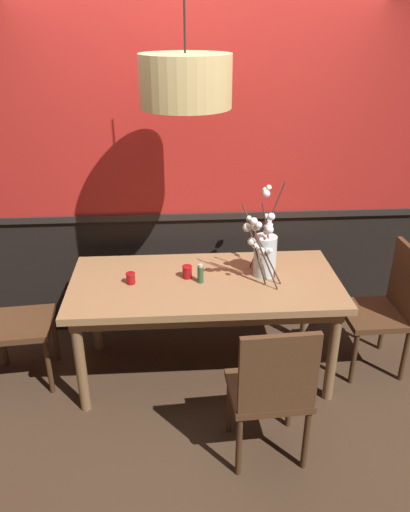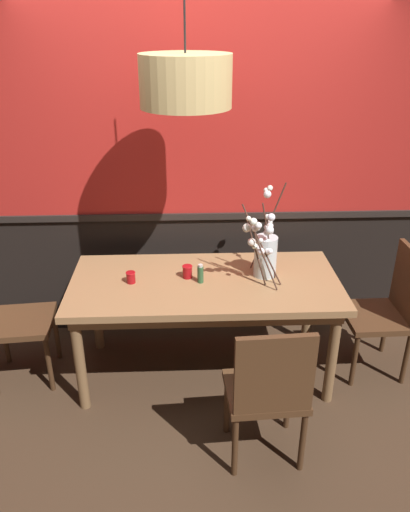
# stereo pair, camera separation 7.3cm
# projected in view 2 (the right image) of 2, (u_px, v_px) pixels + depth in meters

# --- Properties ---
(ground_plane) EXTENTS (24.00, 24.00, 0.00)m
(ground_plane) POSITION_uv_depth(u_px,v_px,m) (205.00, 371.00, 3.74)
(ground_plane) COLOR #422D1E
(back_wall) EXTENTS (4.74, 0.14, 2.71)m
(back_wall) POSITION_uv_depth(u_px,v_px,m) (201.00, 170.00, 3.77)
(back_wall) COLOR black
(back_wall) RESTS_ON ground
(dining_table) EXTENTS (1.84, 0.86, 0.77)m
(dining_table) POSITION_uv_depth(u_px,v_px,m) (205.00, 292.00, 3.44)
(dining_table) COLOR #997047
(dining_table) RESTS_ON ground
(chair_head_east_end) EXTENTS (0.44, 0.45, 0.96)m
(chair_head_east_end) POSITION_uv_depth(u_px,v_px,m) (388.00, 307.00, 3.56)
(chair_head_east_end) COLOR #4C301C
(chair_head_east_end) RESTS_ON ground
(chair_head_west_end) EXTENTS (0.48, 0.47, 0.97)m
(chair_head_west_end) POSITION_uv_depth(u_px,v_px,m) (7.00, 314.00, 3.46)
(chair_head_west_end) COLOR #4C301C
(chair_head_west_end) RESTS_ON ground
(chair_near_side_right) EXTENTS (0.47, 0.42, 0.95)m
(chair_near_side_right) POSITION_uv_depth(u_px,v_px,m) (269.00, 389.00, 2.77)
(chair_near_side_right) COLOR #4C301C
(chair_near_side_right) RESTS_ON ground
(chair_far_side_left) EXTENTS (0.43, 0.41, 0.87)m
(chair_far_side_left) POSITION_uv_depth(u_px,v_px,m) (172.00, 261.00, 4.29)
(chair_far_side_left) COLOR #4C301C
(chair_far_side_left) RESTS_ON ground
(vase_with_blossoms) EXTENTS (0.32, 0.47, 0.64)m
(vase_with_blossoms) POSITION_uv_depth(u_px,v_px,m) (265.00, 252.00, 3.39)
(vase_with_blossoms) COLOR silver
(vase_with_blossoms) RESTS_ON dining_table
(candle_holder_nearer_center) EXTENTS (0.07, 0.07, 0.09)m
(candle_holder_nearer_center) POSITION_uv_depth(u_px,v_px,m) (187.00, 272.00, 3.43)
(candle_holder_nearer_center) COLOR #9E0F14
(candle_holder_nearer_center) RESTS_ON dining_table
(candle_holder_nearer_edge) EXTENTS (0.07, 0.07, 0.08)m
(candle_holder_nearer_edge) POSITION_uv_depth(u_px,v_px,m) (131.00, 277.00, 3.36)
(candle_holder_nearer_edge) COLOR #9E0F14
(candle_holder_nearer_edge) RESTS_ON dining_table
(condiment_bottle) EXTENTS (0.04, 0.04, 0.13)m
(condiment_bottle) POSITION_uv_depth(u_px,v_px,m) (200.00, 274.00, 3.36)
(condiment_bottle) COLOR #2D5633
(condiment_bottle) RESTS_ON dining_table
(pendant_lamp) EXTENTS (0.54, 0.54, 0.80)m
(pendant_lamp) POSITION_uv_depth(u_px,v_px,m) (186.00, 81.00, 2.87)
(pendant_lamp) COLOR tan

